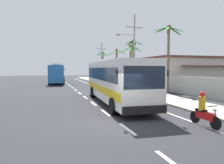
% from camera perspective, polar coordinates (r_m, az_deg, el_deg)
% --- Properties ---
extents(ground_plane, '(160.00, 160.00, 0.00)m').
position_cam_1_polar(ground_plane, '(11.20, 1.78, -10.73)').
color(ground_plane, '#28282D').
extents(sidewalk_kerb, '(3.20, 90.00, 0.14)m').
position_cam_1_polar(sidewalk_kerb, '(22.90, 9.93, -3.23)').
color(sidewalk_kerb, '#A8A399').
rests_on(sidewalk_kerb, ground).
extents(lane_markings, '(3.85, 71.00, 0.01)m').
position_cam_1_polar(lane_markings, '(25.62, -3.79, -2.61)').
color(lane_markings, white).
rests_on(lane_markings, ground).
extents(boundary_wall, '(0.24, 60.00, 1.98)m').
position_cam_1_polar(boundary_wall, '(28.13, 13.19, -0.13)').
color(boundary_wall, '#B2B2AD').
rests_on(boundary_wall, ground).
extents(coach_bus_foreground, '(3.40, 12.42, 3.60)m').
position_cam_1_polar(coach_bus_foreground, '(17.17, 0.78, 0.61)').
color(coach_bus_foreground, silver).
rests_on(coach_bus_foreground, ground).
extents(coach_bus_far_lane, '(3.67, 12.48, 3.64)m').
position_cam_1_polar(coach_bus_far_lane, '(41.69, -14.42, 2.28)').
color(coach_bus_far_lane, '#2366A8').
rests_on(coach_bus_far_lane, ground).
extents(motorcycle_beside_bus, '(0.56, 1.96, 1.65)m').
position_cam_1_polar(motorcycle_beside_bus, '(27.26, -0.24, -0.83)').
color(motorcycle_beside_bus, black).
rests_on(motorcycle_beside_bus, ground).
extents(motorcycle_trailing, '(0.56, 1.96, 1.66)m').
position_cam_1_polar(motorcycle_trailing, '(11.37, 23.27, -7.36)').
color(motorcycle_trailing, black).
rests_on(motorcycle_trailing, ground).
extents(utility_pole_mid, '(3.95, 0.24, 10.35)m').
position_cam_1_polar(utility_pole_mid, '(30.85, 5.83, 8.64)').
color(utility_pole_mid, '#9E9E99').
rests_on(utility_pole_mid, ground).
extents(utility_pole_far, '(2.12, 0.24, 8.62)m').
position_cam_1_polar(utility_pole_far, '(48.96, -2.76, 5.61)').
color(utility_pole_far, '#9E9E99').
rests_on(utility_pole_far, ground).
extents(palm_nearest, '(3.71, 3.89, 7.00)m').
position_cam_1_polar(palm_nearest, '(45.93, 1.22, 6.13)').
color(palm_nearest, brown).
rests_on(palm_nearest, ground).
extents(palm_second, '(3.58, 3.54, 6.49)m').
position_cam_1_polar(palm_second, '(33.98, 5.02, 6.66)').
color(palm_second, brown).
rests_on(palm_second, ground).
extents(palm_third, '(2.94, 2.80, 6.33)m').
position_cam_1_polar(palm_third, '(45.71, -2.52, 5.93)').
color(palm_third, brown).
rests_on(palm_third, ground).
extents(palm_fourth, '(3.31, 3.09, 7.67)m').
position_cam_1_polar(palm_fourth, '(25.24, 14.80, 9.78)').
color(palm_fourth, brown).
rests_on(palm_fourth, ground).
extents(palm_farthest, '(3.29, 3.25, 7.76)m').
position_cam_1_polar(palm_farthest, '(37.01, 5.71, 7.44)').
color(palm_farthest, brown).
rests_on(palm_farthest, ground).
extents(roadside_building, '(12.87, 8.55, 4.40)m').
position_cam_1_polar(roadside_building, '(33.12, 20.14, 2.41)').
color(roadside_building, beige).
rests_on(roadside_building, ground).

